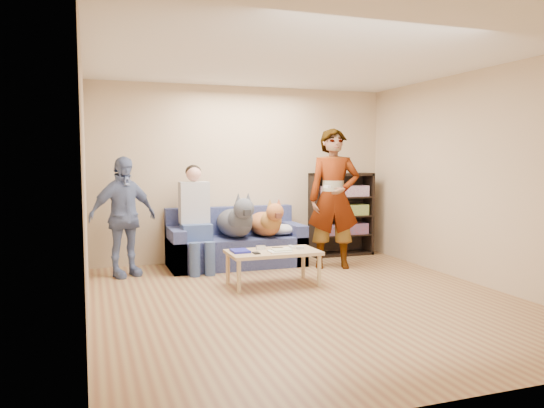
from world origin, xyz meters
name	(u,v)px	position (x,y,z in m)	size (l,w,h in m)	color
ground	(308,300)	(0.00, 0.00, 0.00)	(5.00, 5.00, 0.00)	#8F5C3C
ceiling	(310,56)	(0.00, 0.00, 2.60)	(5.00, 5.00, 0.00)	white
wall_back	(244,174)	(0.00, 2.50, 1.30)	(4.50, 4.50, 0.00)	tan
wall_front	(468,197)	(0.00, -2.50, 1.30)	(4.50, 4.50, 0.00)	tan
wall_left	(85,184)	(-2.25, 0.00, 1.30)	(5.00, 5.00, 0.00)	tan
wall_right	(481,178)	(2.25, 0.00, 1.30)	(5.00, 5.00, 0.00)	tan
blanket	(282,229)	(0.41, 1.96, 0.51)	(0.44, 0.38, 0.15)	#AEADB2
person_standing_right	(334,199)	(1.01, 1.48, 0.97)	(0.71, 0.47, 1.95)	gray
person_standing_left	(123,217)	(-1.81, 1.88, 0.78)	(0.91, 0.38, 1.56)	#6A7BA9
held_controller	(327,187)	(0.81, 1.28, 1.15)	(0.04, 0.13, 0.03)	silver
notebook_blue	(240,251)	(-0.53, 0.84, 0.43)	(0.20, 0.26, 0.03)	#1B1E98
papers	(280,251)	(-0.08, 0.69, 0.43)	(0.26, 0.20, 0.01)	white
magazine	(282,250)	(-0.05, 0.71, 0.44)	(0.22, 0.17, 0.01)	beige
camera_silver	(261,248)	(-0.25, 0.91, 0.45)	(0.11, 0.06, 0.05)	silver
controller_a	(292,247)	(0.15, 0.89, 0.43)	(0.04, 0.13, 0.03)	white
controller_b	(300,248)	(0.23, 0.81, 0.43)	(0.09, 0.06, 0.03)	silver
headphone_cup_a	(289,249)	(0.07, 0.77, 0.43)	(0.07, 0.07, 0.02)	silver
headphone_cup_b	(287,248)	(0.07, 0.85, 0.43)	(0.07, 0.07, 0.02)	white
pen_orange	(276,253)	(-0.15, 0.63, 0.42)	(0.01, 0.01, 0.14)	#DD561F
pen_black	(277,247)	(-0.01, 0.97, 0.42)	(0.01, 0.01, 0.14)	black
wallet	(256,253)	(-0.38, 0.67, 0.43)	(0.07, 0.12, 0.01)	black
sofa	(235,246)	(-0.25, 2.10, 0.28)	(1.90, 0.85, 0.82)	#515B93
person_seated	(196,214)	(-0.84, 1.97, 0.77)	(0.40, 0.73, 1.47)	#435494
dog_gray	(236,221)	(-0.28, 1.93, 0.66)	(0.46, 1.27, 0.66)	#45464E
dog_tan	(266,222)	(0.16, 1.89, 0.63)	(0.39, 1.16, 0.57)	#A95833
coffee_table	(273,254)	(-0.13, 0.79, 0.37)	(1.10, 0.60, 0.42)	tan
bookshelf	(341,212)	(1.55, 2.33, 0.68)	(1.00, 0.34, 1.30)	black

